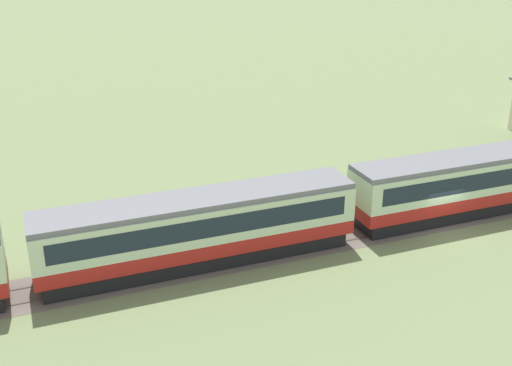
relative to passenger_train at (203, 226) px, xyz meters
The scene contains 3 objects.
ground_plane 14.82m from the passenger_train, ahead, with size 600.00×600.00×0.00m, color #707F51.
passenger_train is the anchor object (origin of this frame).
railway_track 2.30m from the passenger_train, behind, with size 152.84×3.60×0.04m.
Camera 1 is at (-23.25, -28.36, 17.48)m, focal length 45.00 mm.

